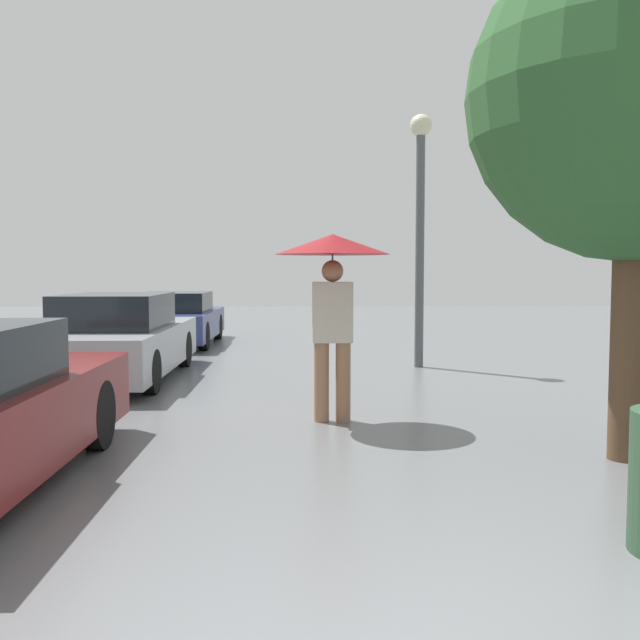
# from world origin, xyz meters

# --- Properties ---
(pedestrian) EXTENTS (1.23, 1.23, 2.02)m
(pedestrian) POSITION_xyz_m (-0.23, 5.40, 1.64)
(pedestrian) COLOR #9E7051
(pedestrian) RESTS_ON ground_plane
(parked_car_middle) EXTENTS (1.66, 4.39, 1.29)m
(parked_car_middle) POSITION_xyz_m (-3.29, 8.47, 0.59)
(parked_car_middle) COLOR #9EA3A8
(parked_car_middle) RESTS_ON ground_plane
(parked_car_farthest) EXTENTS (1.69, 3.91, 1.16)m
(parked_car_farthest) POSITION_xyz_m (-3.30, 13.50, 0.54)
(parked_car_farthest) COLOR navy
(parked_car_farthest) RESTS_ON ground_plane
(tree) EXTENTS (2.80, 2.80, 4.50)m
(tree) POSITION_xyz_m (2.23, 3.77, 3.08)
(tree) COLOR brown
(tree) RESTS_ON ground_plane
(street_lamp) EXTENTS (0.37, 0.37, 4.21)m
(street_lamp) POSITION_xyz_m (1.43, 9.70, 2.72)
(street_lamp) COLOR #515456
(street_lamp) RESTS_ON ground_plane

